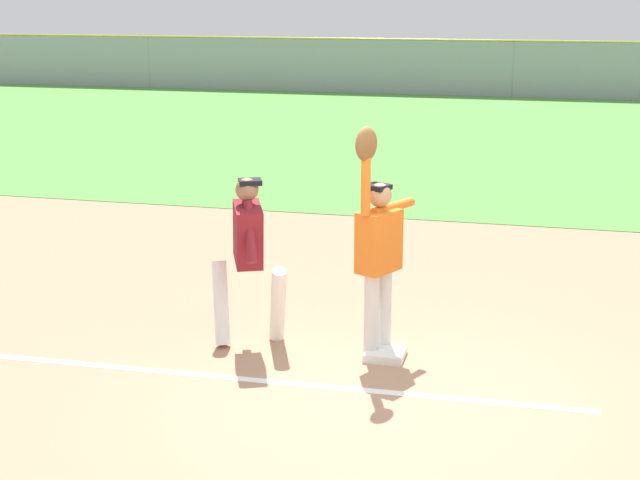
{
  "coord_description": "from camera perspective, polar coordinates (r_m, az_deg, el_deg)",
  "views": [
    {
      "loc": [
        1.37,
        -7.48,
        3.46
      ],
      "look_at": [
        -0.82,
        1.26,
        1.05
      ],
      "focal_mm": 51.97,
      "sensor_mm": 36.0,
      "label": 1
    }
  ],
  "objects": [
    {
      "name": "ground_plane",
      "position": [
        8.36,
        3.38,
        -9.51
      ],
      "size": [
        78.36,
        78.36,
        0.0
      ],
      "primitive_type": "plane",
      "color": "tan"
    },
    {
      "name": "outfield_grass",
      "position": [
        23.6,
        10.64,
        6.31
      ],
      "size": [
        53.41,
        18.4,
        0.01
      ],
      "primitive_type": "cube",
      "color": "#549342",
      "rests_on": "ground_plane"
    },
    {
      "name": "first_base",
      "position": [
        9.15,
        4.03,
        -7.01
      ],
      "size": [
        0.38,
        0.38,
        0.08
      ],
      "primitive_type": "cube",
      "rotation": [
        0.0,
        0.0,
        -0.0
      ],
      "color": "white",
      "rests_on": "ground_plane"
    },
    {
      "name": "fielder",
      "position": [
        8.91,
        3.57,
        -0.29
      ],
      "size": [
        0.5,
        0.85,
        2.28
      ],
      "rotation": [
        0.0,
        0.0,
        2.68
      ],
      "color": "silver",
      "rests_on": "ground_plane"
    },
    {
      "name": "runner",
      "position": [
        9.22,
        -4.44,
        -0.58
      ],
      "size": [
        0.89,
        0.8,
        1.72
      ],
      "rotation": [
        0.0,
        0.0,
        0.42
      ],
      "color": "white",
      "rests_on": "ground_plane"
    },
    {
      "name": "baseball",
      "position": [
        9.04,
        3.19,
        6.36
      ],
      "size": [
        0.07,
        0.07,
        0.07
      ],
      "primitive_type": "sphere",
      "color": "white"
    },
    {
      "name": "outfield_fence",
      "position": [
        32.63,
        11.8,
        10.29
      ],
      "size": [
        53.49,
        0.08,
        1.92
      ],
      "color": "#93999E",
      "rests_on": "ground_plane"
    },
    {
      "name": "parked_car_black",
      "position": [
        37.61,
        5.25,
        10.68
      ],
      "size": [
        4.54,
        2.39,
        1.25
      ],
      "rotation": [
        0.0,
        0.0,
        0.08
      ],
      "color": "black",
      "rests_on": "ground_plane"
    },
    {
      "name": "parked_car_blue",
      "position": [
        37.13,
        12.1,
        10.36
      ],
      "size": [
        4.55,
        2.42,
        1.25
      ],
      "rotation": [
        0.0,
        0.0,
        0.09
      ],
      "color": "#23389E",
      "rests_on": "ground_plane"
    }
  ]
}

